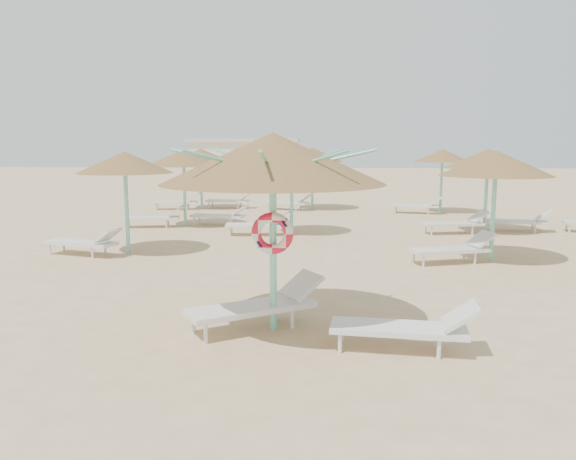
{
  "coord_description": "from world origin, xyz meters",
  "views": [
    {
      "loc": [
        0.46,
        -8.56,
        2.85
      ],
      "look_at": [
        -0.26,
        1.5,
        1.3
      ],
      "focal_mm": 35.0,
      "sensor_mm": 36.0,
      "label": 1
    }
  ],
  "objects": [
    {
      "name": "main_palapa",
      "position": [
        -0.36,
        -0.23,
        2.63
      ],
      "size": [
        3.37,
        3.37,
        3.02
      ],
      "color": "#7AD3BB",
      "rests_on": "ground"
    },
    {
      "name": "lounger_main_b",
      "position": [
        1.59,
        -1.0,
        0.35
      ],
      "size": [
        2.05,
        0.8,
        0.73
      ],
      "rotation": [
        0.0,
        0.0,
        -0.1
      ],
      "color": "silver",
      "rests_on": "ground"
    },
    {
      "name": "ground",
      "position": [
        0.0,
        0.0,
        0.0
      ],
      "size": [
        120.0,
        120.0,
        0.0
      ],
      "primitive_type": "plane",
      "color": "tan",
      "rests_on": "ground"
    },
    {
      "name": "palapa_field",
      "position": [
        2.68,
        10.04,
        2.3
      ],
      "size": [
        20.04,
        14.67,
        2.72
      ],
      "color": "#7AD3BB",
      "rests_on": "ground"
    },
    {
      "name": "service_hut",
      "position": [
        -6.0,
        35.0,
        1.64
      ],
      "size": [
        8.4,
        4.4,
        3.25
      ],
      "color": "silver",
      "rests_on": "ground"
    },
    {
      "name": "lounger_main_a",
      "position": [
        -0.58,
        -0.16,
        0.37
      ],
      "size": [
        2.17,
        1.72,
        0.79
      ],
      "rotation": [
        0.0,
        0.0,
        0.57
      ],
      "color": "silver",
      "rests_on": "ground"
    }
  ]
}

